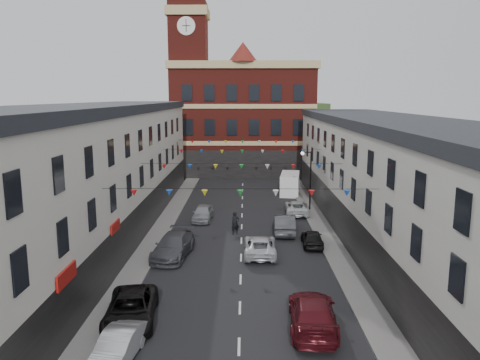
{
  "coord_description": "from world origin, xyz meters",
  "views": [
    {
      "loc": [
        0.24,
        -31.75,
        11.31
      ],
      "look_at": [
        -0.14,
        6.98,
        4.37
      ],
      "focal_mm": 35.0,
      "sensor_mm": 36.0,
      "label": 1
    }
  ],
  "objects_px": {
    "car_left_d": "(173,246)",
    "pedestrian": "(235,223)",
    "car_right_f": "(297,208)",
    "car_left_c": "(131,309)",
    "moving_car": "(260,246)",
    "car_right_d": "(312,238)",
    "car_right_e": "(285,224)",
    "street_lamp": "(308,172)",
    "car_left_b": "(117,347)",
    "white_van": "(290,184)",
    "car_left_e": "(203,213)",
    "car_right_c": "(313,313)"
  },
  "relations": [
    {
      "from": "car_right_f",
      "to": "car_left_c",
      "type": "bearing_deg",
      "value": 66.53
    },
    {
      "from": "pedestrian",
      "to": "car_left_b",
      "type": "bearing_deg",
      "value": -128.63
    },
    {
      "from": "street_lamp",
      "to": "car_left_d",
      "type": "bearing_deg",
      "value": -129.52
    },
    {
      "from": "street_lamp",
      "to": "car_right_f",
      "type": "xyz_separation_m",
      "value": [
        -1.23,
        -1.43,
        -3.25
      ]
    },
    {
      "from": "car_left_b",
      "to": "car_left_d",
      "type": "bearing_deg",
      "value": 95.36
    },
    {
      "from": "street_lamp",
      "to": "pedestrian",
      "type": "bearing_deg",
      "value": -130.38
    },
    {
      "from": "car_left_d",
      "to": "car_left_e",
      "type": "xyz_separation_m",
      "value": [
        1.24,
        9.97,
        -0.09
      ]
    },
    {
      "from": "car_left_d",
      "to": "car_right_c",
      "type": "relative_size",
      "value": 1.0
    },
    {
      "from": "pedestrian",
      "to": "car_left_d",
      "type": "bearing_deg",
      "value": -152.87
    },
    {
      "from": "car_right_e",
      "to": "white_van",
      "type": "bearing_deg",
      "value": -93.75
    },
    {
      "from": "car_right_d",
      "to": "moving_car",
      "type": "relative_size",
      "value": 0.76
    },
    {
      "from": "car_right_f",
      "to": "car_right_d",
      "type": "bearing_deg",
      "value": 93.07
    },
    {
      "from": "car_left_e",
      "to": "car_right_d",
      "type": "bearing_deg",
      "value": -36.42
    },
    {
      "from": "car_left_e",
      "to": "car_right_e",
      "type": "bearing_deg",
      "value": -25.88
    },
    {
      "from": "street_lamp",
      "to": "white_van",
      "type": "distance_m",
      "value": 8.87
    },
    {
      "from": "car_right_d",
      "to": "pedestrian",
      "type": "height_order",
      "value": "pedestrian"
    },
    {
      "from": "car_left_e",
      "to": "street_lamp",
      "type": "bearing_deg",
      "value": 24.08
    },
    {
      "from": "street_lamp",
      "to": "moving_car",
      "type": "xyz_separation_m",
      "value": [
        -5.18,
        -13.35,
        -3.22
      ]
    },
    {
      "from": "car_right_d",
      "to": "car_left_b",
      "type": "bearing_deg",
      "value": 58.49
    },
    {
      "from": "white_van",
      "to": "car_right_e",
      "type": "bearing_deg",
      "value": -89.24
    },
    {
      "from": "car_left_e",
      "to": "car_right_d",
      "type": "xyz_separation_m",
      "value": [
        9.03,
        -7.53,
        -0.08
      ]
    },
    {
      "from": "car_right_c",
      "to": "car_right_e",
      "type": "xyz_separation_m",
      "value": [
        0.0,
        16.37,
        -0.01
      ]
    },
    {
      "from": "moving_car",
      "to": "white_van",
      "type": "relative_size",
      "value": 0.92
    },
    {
      "from": "car_right_d",
      "to": "car_right_f",
      "type": "height_order",
      "value": "car_right_f"
    },
    {
      "from": "car_right_d",
      "to": "car_right_e",
      "type": "bearing_deg",
      "value": -60.0
    },
    {
      "from": "car_left_e",
      "to": "car_right_e",
      "type": "distance_m",
      "value": 8.25
    },
    {
      "from": "white_van",
      "to": "car_right_c",
      "type": "bearing_deg",
      "value": -85.73
    },
    {
      "from": "car_right_c",
      "to": "car_right_f",
      "type": "bearing_deg",
      "value": -90.23
    },
    {
      "from": "car_right_f",
      "to": "pedestrian",
      "type": "bearing_deg",
      "value": 52.1
    },
    {
      "from": "car_left_b",
      "to": "pedestrian",
      "type": "distance_m",
      "value": 19.54
    },
    {
      "from": "car_right_d",
      "to": "pedestrian",
      "type": "bearing_deg",
      "value": -24.84
    },
    {
      "from": "car_left_b",
      "to": "car_left_d",
      "type": "height_order",
      "value": "car_left_d"
    },
    {
      "from": "car_right_c",
      "to": "car_right_f",
      "type": "distance_m",
      "value": 22.87
    },
    {
      "from": "street_lamp",
      "to": "car_right_e",
      "type": "height_order",
      "value": "street_lamp"
    },
    {
      "from": "car_right_e",
      "to": "car_left_c",
      "type": "bearing_deg",
      "value": 63.4
    },
    {
      "from": "car_right_d",
      "to": "car_right_f",
      "type": "bearing_deg",
      "value": -87.06
    },
    {
      "from": "car_left_e",
      "to": "car_right_f",
      "type": "distance_m",
      "value": 9.24
    },
    {
      "from": "car_right_e",
      "to": "white_van",
      "type": "relative_size",
      "value": 0.89
    },
    {
      "from": "white_van",
      "to": "car_right_f",
      "type": "bearing_deg",
      "value": -83.84
    },
    {
      "from": "street_lamp",
      "to": "car_right_d",
      "type": "xyz_separation_m",
      "value": [
        -1.12,
        -11.36,
        -3.26
      ]
    },
    {
      "from": "car_left_b",
      "to": "car_right_f",
      "type": "relative_size",
      "value": 0.85
    },
    {
      "from": "street_lamp",
      "to": "car_left_b",
      "type": "xyz_separation_m",
      "value": [
        -11.78,
        -27.28,
        -3.24
      ]
    },
    {
      "from": "car_left_c",
      "to": "car_right_d",
      "type": "distance_m",
      "value": 16.5
    },
    {
      "from": "car_left_d",
      "to": "pedestrian",
      "type": "height_order",
      "value": "pedestrian"
    },
    {
      "from": "car_right_c",
      "to": "pedestrian",
      "type": "distance_m",
      "value": 16.45
    },
    {
      "from": "car_left_d",
      "to": "car_left_b",
      "type": "bearing_deg",
      "value": -84.36
    },
    {
      "from": "street_lamp",
      "to": "white_van",
      "type": "height_order",
      "value": "street_lamp"
    },
    {
      "from": "street_lamp",
      "to": "car_left_e",
      "type": "bearing_deg",
      "value": -159.31
    },
    {
      "from": "car_left_c",
      "to": "moving_car",
      "type": "relative_size",
      "value": 1.06
    },
    {
      "from": "white_van",
      "to": "pedestrian",
      "type": "height_order",
      "value": "white_van"
    }
  ]
}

